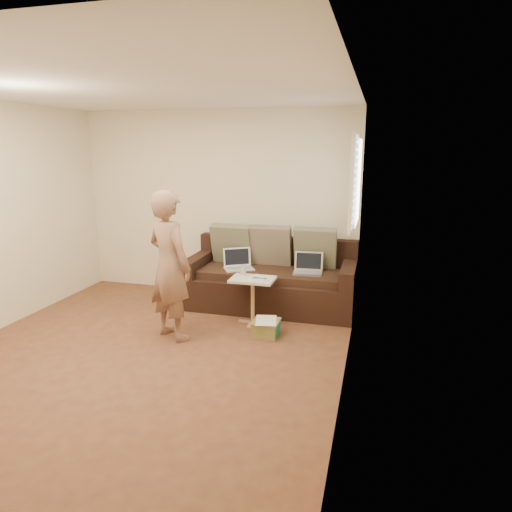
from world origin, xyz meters
name	(u,v)px	position (x,y,z in m)	size (l,w,h in m)	color
floor	(145,356)	(0.00, 0.00, 0.00)	(4.50, 4.50, 0.00)	brown
ceiling	(129,88)	(0.00, 0.00, 2.60)	(4.50, 4.50, 0.00)	white
wall_back	(217,204)	(0.00, 2.25, 1.30)	(4.00, 4.00, 0.00)	beige
wall_right	(349,242)	(2.00, 0.00, 1.30)	(4.50, 4.50, 0.00)	beige
window_blinds	(355,182)	(1.95, 1.50, 1.70)	(0.12, 0.88, 1.08)	white
sofa	(271,276)	(0.90, 1.77, 0.42)	(2.20, 0.95, 0.85)	black
pillow_left	(232,244)	(0.30, 1.97, 0.79)	(0.55, 0.14, 0.55)	#5D6349
pillow_mid	(271,246)	(0.85, 1.99, 0.79)	(0.55, 0.14, 0.55)	brown
pillow_right	(315,248)	(1.45, 1.99, 0.79)	(0.55, 0.14, 0.55)	#5D6349
laptop_silver	(307,274)	(1.40, 1.69, 0.52)	(0.36, 0.26, 0.24)	#B7BABC
laptop_white	(239,269)	(0.50, 1.66, 0.52)	(0.37, 0.27, 0.27)	white
person	(170,266)	(0.06, 0.52, 0.83)	(0.60, 0.41, 1.66)	brown
side_table	(253,301)	(0.83, 1.15, 0.28)	(0.52, 0.36, 0.57)	silver
drinking_glass	(243,270)	(0.68, 1.26, 0.63)	(0.07, 0.07, 0.12)	silver
scissors	(259,278)	(0.91, 1.14, 0.58)	(0.18, 0.10, 0.02)	silver
paper_on_table	(259,278)	(0.90, 1.17, 0.57)	(0.21, 0.30, 0.00)	white
striped_box	(266,328)	(1.07, 0.82, 0.09)	(0.30, 0.30, 0.19)	orange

